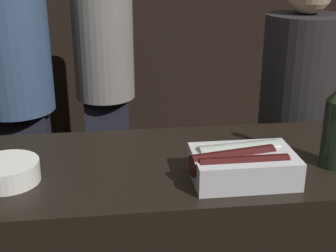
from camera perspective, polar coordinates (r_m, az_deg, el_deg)
The scene contains 5 objects.
ice_bin_with_bottles at distance 1.50m, azimuth 8.92°, elevation -4.56°, with size 0.34×0.21×0.11m.
bowl_white at distance 1.56m, azimuth -19.00°, elevation -5.24°, with size 0.20×0.20×0.07m.
person_in_hoodie at distance 3.04m, azimuth -7.73°, elevation 6.61°, with size 0.38×0.38×1.74m.
person_blond_tee at distance 2.42m, azimuth 15.37°, elevation 0.68°, with size 0.38×0.38×1.63m.
person_grey_polo at distance 2.72m, azimuth -18.22°, elevation 5.20°, with size 0.42×0.42×1.84m.
Camera 1 is at (-0.19, -1.13, 1.70)m, focal length 50.00 mm.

